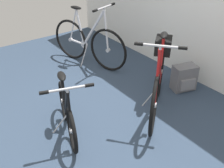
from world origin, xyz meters
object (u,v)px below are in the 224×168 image
object	(u,v)px
backpack_on_floor	(184,78)
folding_bike_foreground	(67,111)
display_bike_left	(159,76)
display_bike_right	(88,42)

from	to	relation	value
backpack_on_floor	folding_bike_foreground	bearing A→B (deg)	-95.23
display_bike_left	display_bike_right	bearing A→B (deg)	-179.21
display_bike_left	backpack_on_floor	size ratio (longest dim) A/B	3.21
folding_bike_foreground	backpack_on_floor	world-z (taller)	folding_bike_foreground
folding_bike_foreground	display_bike_left	distance (m)	1.21
folding_bike_foreground	display_bike_right	size ratio (longest dim) A/B	0.70
display_bike_left	display_bike_right	distance (m)	1.63
folding_bike_foreground	backpack_on_floor	bearing A→B (deg)	84.77
folding_bike_foreground	display_bike_right	distance (m)	1.79
display_bike_left	folding_bike_foreground	bearing A→B (deg)	-102.31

